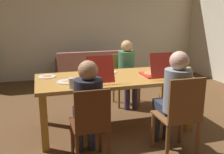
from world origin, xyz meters
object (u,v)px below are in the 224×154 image
Objects in this scene: dining_table at (114,83)px; plate_0 at (109,72)px; person_0 at (88,103)px; drinking_glass_0 at (71,83)px; plate_2 at (47,76)px; chair_1 at (180,115)px; pizza_box_0 at (156,73)px; couch at (94,71)px; pizza_box_1 at (97,77)px; person_2 at (127,68)px; chair_2 at (125,76)px; chair_0 at (91,123)px; person_1 at (174,94)px; plate_1 at (66,82)px; drinking_glass_1 at (188,72)px.

plate_0 is (0.00, 0.28, 0.10)m from dining_table.
person_0 is at bearing -124.63° from dining_table.
person_0 is 9.09× the size of drinking_glass_0.
plate_0 is 0.94× the size of plate_2.
plate_2 is (-1.43, 1.24, 0.26)m from chair_1.
pizza_box_0 is at bearing 29.75° from person_0.
pizza_box_0 reaches higher than couch.
couch is (0.26, 2.57, -0.40)m from dining_table.
dining_table is 16.69× the size of drinking_glass_0.
chair_1 is at bearing -62.96° from dining_table.
person_0 is 2.49× the size of pizza_box_1.
person_0 is 1.91m from person_2.
dining_table is at bearing -15.59° from plate_2.
plate_0 is at bearing -125.60° from chair_2.
person_0 is 1.18m from plate_0.
pizza_box_1 is (-0.77, -0.95, 0.12)m from person_2.
plate_2 is (-1.43, -0.57, 0.08)m from person_2.
person_1 reaches higher than chair_0.
chair_1 is 3.57m from couch.
chair_1 is 4.01× the size of plate_1.
dining_table is 1.23× the size of couch.
person_2 is 7.96× the size of drinking_glass_1.
chair_2 is 7.05× the size of drinking_glass_0.
person_0 is at bearing -76.44° from plate_1.
couch is (-0.34, 2.70, -0.54)m from pizza_box_0.
drinking_glass_0 is at bearing -68.32° from plate_2.
chair_0 reaches higher than dining_table.
person_2 is 9.11× the size of drinking_glass_0.
plate_2 is (-0.65, 0.38, -0.04)m from pizza_box_1.
person_0 is 1.60m from drinking_glass_1.
person_1 is at bearing -90.00° from person_2.
plate_1 is (-0.42, 0.02, -0.04)m from pizza_box_1.
chair_1 is 0.26m from person_1.
person_2 reaches higher than drinking_glass_0.
pizza_box_1 is 0.75m from plate_2.
plate_1 is at bearing 101.13° from chair_0.
person_0 is at bearing 168.20° from chair_1.
plate_0 is at bearing 114.33° from person_1.
person_0 is (-0.53, -0.77, 0.02)m from dining_table.
plate_0 is 1.17m from drinking_glass_1.
person_1 is 1.40m from plate_1.
drinking_glass_1 is at bearing 45.13° from person_1.
plate_2 is (-1.43, 1.09, 0.05)m from person_1.
dining_table is at bearing 161.64° from drinking_glass_1.
plate_1 is (-1.19, 0.73, 0.05)m from person_1.
drinking_glass_0 reaches higher than plate_2.
drinking_glass_1 is (0.99, -0.61, 0.06)m from plate_0.
plate_0 and plate_1 have the same top height.
pizza_box_1 is 3.19× the size of drinking_glass_1.
person_0 reaches higher than chair_0.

